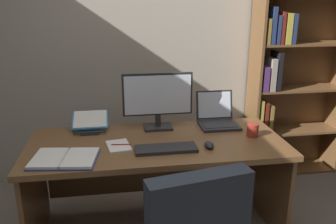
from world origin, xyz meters
name	(u,v)px	position (x,y,z in m)	size (l,w,h in m)	color
wall_back	(158,41)	(0.00, 1.90, 1.34)	(4.84, 0.12, 2.68)	#A89E8E
desk	(156,161)	(-0.15, 0.93, 0.55)	(1.84, 0.79, 0.75)	brown
bookshelf	(289,63)	(1.24, 1.67, 1.14)	(0.92, 0.32, 2.20)	brown
monitor	(158,100)	(-0.11, 1.11, 0.98)	(0.54, 0.16, 0.44)	#232326
laptop	(217,118)	(0.38, 1.12, 0.80)	(0.31, 0.31, 0.25)	#232326
keyboard	(166,149)	(-0.11, 0.68, 0.76)	(0.42, 0.15, 0.02)	#232326
computer_mouse	(209,145)	(0.19, 0.68, 0.77)	(0.06, 0.10, 0.04)	#232326
reading_stand_with_book	(90,122)	(-0.63, 1.17, 0.81)	(0.27, 0.27, 0.12)	#232326
open_binder	(65,158)	(-0.77, 0.63, 0.76)	(0.44, 0.35, 0.02)	navy
notepad	(119,146)	(-0.42, 0.79, 0.75)	(0.15, 0.21, 0.01)	silver
pen	(121,144)	(-0.40, 0.79, 0.76)	(0.01, 0.01, 0.14)	maroon
coffee_mug	(253,130)	(0.57, 0.84, 0.80)	(0.09, 0.09, 0.10)	maroon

